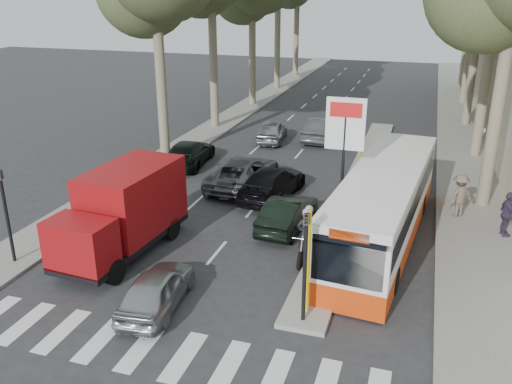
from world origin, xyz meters
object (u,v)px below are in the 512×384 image
red_truck (124,210)px  motorcycle (307,234)px  silver_hatchback (157,289)px  dark_hatchback (288,213)px  city_bus (383,205)px

red_truck → motorcycle: red_truck is taller
silver_hatchback → dark_hatchback: 7.39m
red_truck → city_bus: red_truck is taller
city_bus → motorcycle: city_bus is taller
dark_hatchback → red_truck: red_truck is taller
dark_hatchback → city_bus: 3.93m
silver_hatchback → motorcycle: (3.71, 4.80, 0.27)m
silver_hatchback → motorcycle: motorcycle is taller
dark_hatchback → city_bus: (3.82, -0.17, 0.90)m
silver_hatchback → dark_hatchback: (2.40, 6.99, 0.03)m
red_truck → motorcycle: size_ratio=2.58×
dark_hatchback → red_truck: bearing=41.1°
silver_hatchback → dark_hatchback: size_ratio=0.92×
silver_hatchback → red_truck: (-2.87, 3.12, 1.04)m
dark_hatchback → motorcycle: bearing=125.7°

